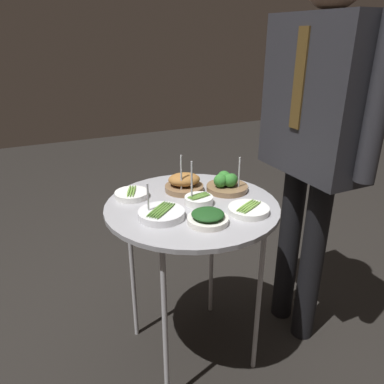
% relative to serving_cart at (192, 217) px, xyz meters
% --- Properties ---
extents(ground_plane, '(8.00, 8.00, 0.00)m').
position_rel_serving_cart_xyz_m(ground_plane, '(0.00, 0.00, -0.69)').
color(ground_plane, black).
extents(serving_cart, '(0.67, 0.67, 0.74)m').
position_rel_serving_cart_xyz_m(serving_cart, '(0.00, 0.00, 0.00)').
color(serving_cart, '#939399').
rests_on(serving_cart, ground_plane).
extents(bowl_asparagus_mid_right, '(0.17, 0.17, 0.13)m').
position_rel_serving_cart_xyz_m(bowl_asparagus_mid_right, '(0.06, -0.15, 0.07)').
color(bowl_asparagus_mid_right, silver).
rests_on(bowl_asparagus_mid_right, serving_cart).
extents(bowl_asparagus_back_left, '(0.11, 0.11, 0.18)m').
position_rel_serving_cart_xyz_m(bowl_asparagus_back_left, '(0.01, 0.02, 0.07)').
color(bowl_asparagus_back_left, white).
rests_on(bowl_asparagus_back_left, serving_cart).
extents(bowl_broccoli_front_left, '(0.17, 0.17, 0.15)m').
position_rel_serving_cart_xyz_m(bowl_broccoli_front_left, '(-0.06, 0.19, 0.09)').
color(bowl_broccoli_front_left, brown).
rests_on(bowl_broccoli_front_left, serving_cart).
extents(bowl_spinach_front_center, '(0.14, 0.14, 0.05)m').
position_rel_serving_cart_xyz_m(bowl_spinach_front_center, '(0.17, -0.02, 0.08)').
color(bowl_spinach_front_center, silver).
rests_on(bowl_spinach_front_center, serving_cart).
extents(bowl_asparagus_back_right, '(0.15, 0.15, 0.03)m').
position_rel_serving_cart_xyz_m(bowl_asparagus_back_right, '(0.16, 0.16, 0.07)').
color(bowl_asparagus_back_right, white).
rests_on(bowl_asparagus_back_right, serving_cart).
extents(bowl_roast_front_right, '(0.16, 0.16, 0.17)m').
position_rel_serving_cart_xyz_m(bowl_roast_front_right, '(-0.14, 0.03, 0.09)').
color(bowl_roast_front_right, brown).
rests_on(bowl_roast_front_right, serving_cart).
extents(bowl_asparagus_mid_left, '(0.14, 0.14, 0.03)m').
position_rel_serving_cart_xyz_m(bowl_asparagus_mid_left, '(-0.16, -0.19, 0.07)').
color(bowl_asparagus_mid_left, white).
rests_on(bowl_asparagus_mid_left, serving_cart).
extents(waiter_figure, '(0.61, 0.23, 1.65)m').
position_rel_serving_cart_xyz_m(waiter_figure, '(0.05, 0.53, 0.35)').
color(waiter_figure, black).
rests_on(waiter_figure, ground_plane).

